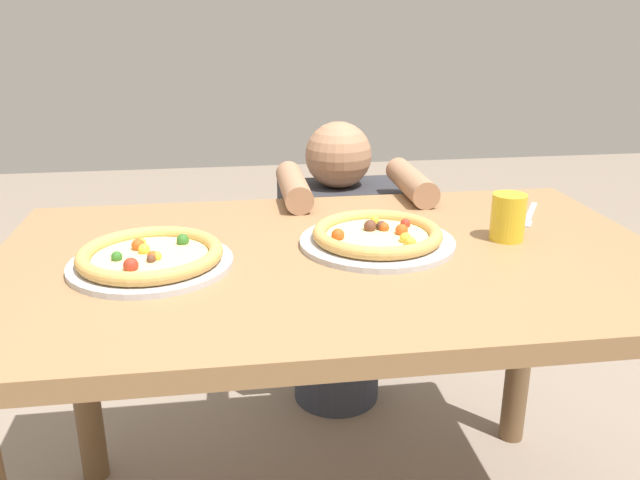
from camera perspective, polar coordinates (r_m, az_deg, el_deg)
The scene contains 6 objects.
dining_table at distance 1.37m, azimuth 1.10°, elevation -5.42°, with size 1.37×0.83×0.75m.
pizza_near at distance 1.30m, azimuth -14.56°, elevation -1.47°, with size 0.31×0.31×0.04m.
pizza_far at distance 1.37m, azimuth 5.02°, elevation 0.31°, with size 0.33×0.33×0.04m.
drink_cup_colored at distance 1.45m, azimuth 16.08°, elevation 1.94°, with size 0.07×0.07×0.10m.
fork at distance 1.64m, azimuth 17.79°, elevation 2.04°, with size 0.12×0.18×0.00m.
diner_seated at distance 2.04m, azimuth 1.56°, elevation -3.28°, with size 0.38×0.51×0.91m.
Camera 1 is at (-0.20, -1.22, 1.22)m, focal length 36.70 mm.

